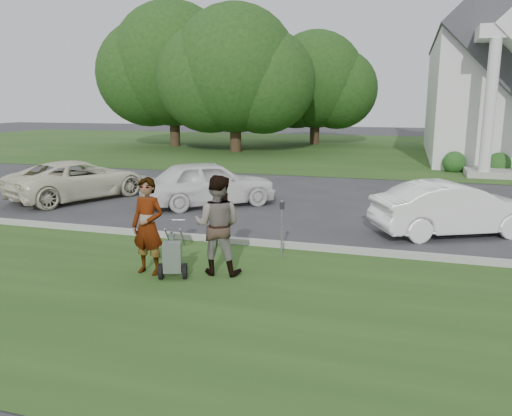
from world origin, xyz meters
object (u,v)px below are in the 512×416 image
at_px(parking_meter_near, 282,222).
at_px(car_a, 79,180).
at_px(tree_left, 235,75).
at_px(person_left, 148,227).
at_px(car_d, 454,209).
at_px(tree_far, 173,70).
at_px(striping_cart, 173,258).
at_px(person_right, 217,226).
at_px(car_b, 209,183).
at_px(tree_back, 316,84).

height_order(parking_meter_near, car_a, car_a).
xyz_separation_m(tree_left, car_a, (0.28, -17.59, -4.43)).
bearing_deg(person_left, car_d, 45.60).
distance_m(tree_far, car_a, 22.11).
bearing_deg(parking_meter_near, car_d, 40.79).
bearing_deg(person_left, striping_cart, -7.35).
xyz_separation_m(striping_cart, person_right, (0.72, 0.54, 0.56)).
bearing_deg(car_a, tree_far, -49.40).
distance_m(person_right, car_d, 6.56).
bearing_deg(car_a, parking_meter_near, 175.10).
bearing_deg(tree_left, car_d, -56.61).
bearing_deg(tree_far, striping_cart, -64.23).
bearing_deg(person_left, tree_left, 111.27).
height_order(tree_far, car_d, tree_far).
distance_m(striping_cart, person_right, 1.06).
bearing_deg(tree_far, person_left, -65.11).
relative_size(tree_left, person_right, 5.40).
distance_m(tree_far, car_b, 23.69).
bearing_deg(person_right, person_left, 11.57).
xyz_separation_m(striping_cart, car_d, (5.44, 5.10, 0.26)).
height_order(striping_cart, car_d, car_d).
bearing_deg(tree_far, car_d, -49.90).
relative_size(tree_left, tree_back, 1.11).
bearing_deg(parking_meter_near, tree_back, 98.97).
xyz_separation_m(parking_meter_near, car_a, (-8.49, 4.62, -0.13)).
relative_size(tree_far, car_b, 2.65).
height_order(tree_back, striping_cart, tree_back).
relative_size(car_b, car_d, 1.06).
relative_size(striping_cart, car_a, 0.23).
height_order(parking_meter_near, car_d, car_d).
distance_m(tree_left, car_a, 18.15).
bearing_deg(parking_meter_near, car_b, 127.05).
bearing_deg(person_left, person_right, 23.18).
bearing_deg(car_d, parking_meter_near, 104.70).
distance_m(car_b, car_d, 7.60).
distance_m(striping_cart, parking_meter_near, 2.55).
distance_m(tree_far, car_d, 29.17).
height_order(tree_left, car_b, tree_left).
bearing_deg(car_d, tree_far, 14.00).
relative_size(person_left, person_right, 0.97).
distance_m(striping_cart, person_left, 0.80).
distance_m(tree_left, parking_meter_near, 24.27).
xyz_separation_m(tree_left, car_d, (12.51, -18.98, -4.43)).
height_order(parking_meter_near, car_b, car_b).
distance_m(parking_meter_near, car_b, 6.10).
bearing_deg(car_b, tree_back, -36.36).
relative_size(tree_far, car_a, 2.39).
relative_size(striping_cart, car_d, 0.27).
height_order(tree_back, parking_meter_near, tree_back).
relative_size(person_right, car_a, 0.40).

